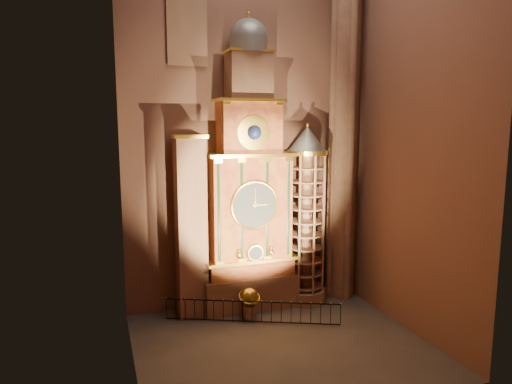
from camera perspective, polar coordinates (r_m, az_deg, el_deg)
name	(u,v)px	position (r m, az deg, el deg)	size (l,w,h in m)	color
floor	(281,344)	(23.75, 3.16, -18.47)	(14.00, 14.00, 0.00)	#383330
wall_back	(243,120)	(26.79, -1.60, 9.01)	(22.00, 22.00, 0.00)	brown
wall_left	(125,118)	(19.56, -16.11, 8.84)	(22.00, 22.00, 0.00)	brown
wall_right	(410,119)	(24.71, 18.74, 8.60)	(22.00, 22.00, 0.00)	brown
astronomical_clock	(249,196)	(26.14, -0.87, -0.49)	(5.60, 2.41, 16.70)	#8C634C
portrait_tower	(191,226)	(25.59, -8.13, -4.26)	(1.80, 1.60, 10.20)	#8C634C
stair_turret	(306,217)	(27.44, 6.28, -3.09)	(2.50, 2.50, 10.80)	#8C634C
gothic_pier	(345,120)	(28.36, 11.01, 8.84)	(2.04, 2.04, 22.00)	#8C634C
stained_glass_window	(187,16)	(26.54, -8.65, 20.90)	(2.20, 0.14, 5.20)	navy
celestial_globe	(249,300)	(26.05, -0.83, -13.38)	(1.35, 1.29, 1.76)	#8C634C
iron_railing	(252,312)	(25.61, -0.49, -14.75)	(8.70, 3.94, 1.20)	black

